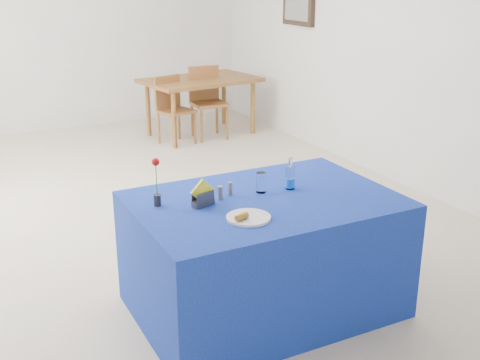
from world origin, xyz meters
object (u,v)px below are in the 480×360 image
object	(u,v)px
oak_table	(200,84)
chair_bg_right	(207,97)
blue_table	(264,254)
chair_bg_left	(172,105)
plate	(248,218)
water_bottle	(290,178)

from	to	relation	value
oak_table	chair_bg_right	distance (m)	0.20
blue_table	chair_bg_right	xyz separation A→B (m)	(1.44, 4.09, 0.15)
chair_bg_left	chair_bg_right	size ratio (longest dim) A/B	0.92
plate	blue_table	size ratio (longest dim) A/B	0.16
water_bottle	plate	bearing A→B (deg)	-145.70
oak_table	chair_bg_right	xyz separation A→B (m)	(0.03, -0.12, -0.15)
water_bottle	blue_table	bearing A→B (deg)	-160.85
water_bottle	chair_bg_left	world-z (taller)	water_bottle
water_bottle	oak_table	distance (m)	4.30
water_bottle	chair_bg_left	distance (m)	4.00
blue_table	water_bottle	xyz separation A→B (m)	(0.23, 0.08, 0.45)
chair_bg_right	chair_bg_left	bearing A→B (deg)	-168.09
water_bottle	chair_bg_right	xyz separation A→B (m)	(1.21, 4.01, -0.30)
plate	chair_bg_left	bearing A→B (deg)	74.61
blue_table	water_bottle	bearing A→B (deg)	19.15
water_bottle	chair_bg_right	world-z (taller)	water_bottle
water_bottle	chair_bg_left	size ratio (longest dim) A/B	0.25
oak_table	plate	bearing A→B (deg)	-110.28
plate	chair_bg_right	bearing A→B (deg)	68.79
blue_table	chair_bg_right	size ratio (longest dim) A/B	1.75
blue_table	chair_bg_right	distance (m)	4.33
blue_table	oak_table	distance (m)	4.45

